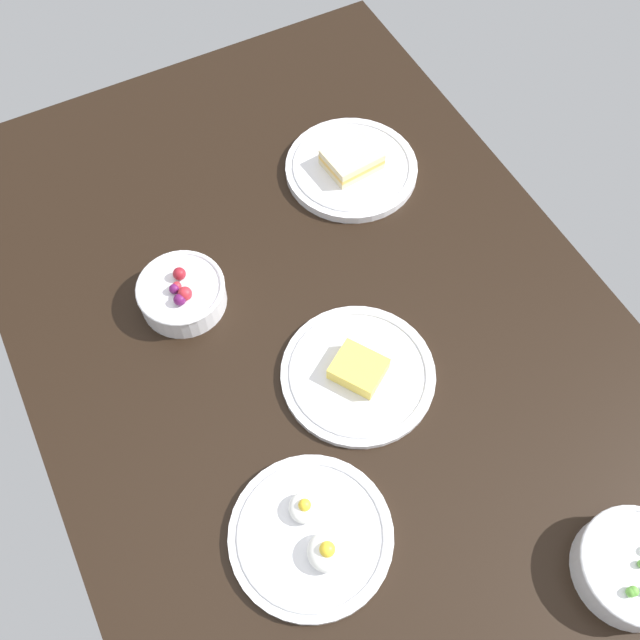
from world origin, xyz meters
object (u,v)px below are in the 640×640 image
plate_cheese (358,373)px  plate_sandwich (351,167)px  plate_eggs (312,535)px  bowl_peas (634,568)px  bowl_berries (182,293)px

plate_cheese → plate_sandwich: plate_sandwich is taller
plate_eggs → plate_sandwich: (52.58, -34.61, 0.26)cm
bowl_peas → plate_sandwich: bearing=-0.8°
bowl_berries → bowl_peas: bearing=-151.3°
plate_eggs → plate_sandwich: bearing=-33.4°
bowl_peas → plate_cheese: bearing=23.1°
plate_eggs → bowl_peas: (-22.34, -33.60, 1.60)cm
plate_eggs → plate_cheese: size_ratio=0.95×
plate_eggs → plate_cheese: bearing=-43.2°
plate_cheese → plate_sandwich: size_ratio=0.99×
plate_sandwich → bowl_peas: bowl_peas is taller
bowl_berries → bowl_peas: size_ratio=0.92×
plate_sandwich → plate_cheese: bearing=152.7°
bowl_peas → bowl_berries: bearing=28.7°
plate_sandwich → bowl_peas: (-74.91, 1.01, 1.34)cm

